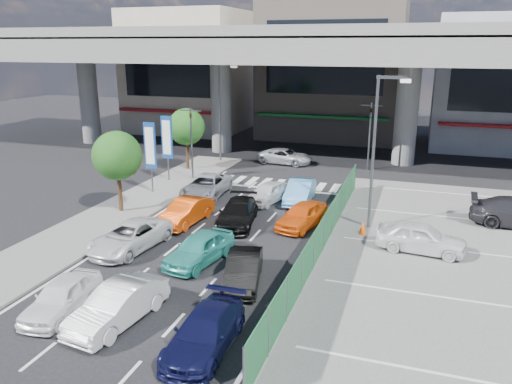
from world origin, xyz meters
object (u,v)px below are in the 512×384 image
(parked_sedan_white, at_px, (421,238))
(taxi_teal_mid, at_px, (199,248))
(street_lamp_left, at_px, (221,104))
(minivan_navy_back, at_px, (205,332))
(tree_near, at_px, (117,156))
(taxi_orange_left, at_px, (186,212))
(sedan_white_front_mid, at_px, (268,193))
(hatch_white_back_mid, at_px, (118,305))
(traffic_light_left, at_px, (191,126))
(signboard_near, at_px, (150,148))
(signboard_far, at_px, (167,139))
(tree_far, at_px, (186,127))
(kei_truck_front_right, at_px, (300,191))
(traffic_light_right, at_px, (371,120))
(traffic_cone, at_px, (363,227))
(street_lamp_right, at_px, (378,140))
(hatch_black_mid_right, at_px, (243,270))
(taxi_orange_right, at_px, (302,215))
(sedan_white_mid_left, at_px, (130,237))
(van_white_back_left, at_px, (62,297))
(wagon_silver_front_left, at_px, (206,186))
(sedan_black_mid, at_px, (238,213))
(crossing_wagon_silver, at_px, (285,156))

(parked_sedan_white, bearing_deg, taxi_teal_mid, 120.70)
(street_lamp_left, height_order, minivan_navy_back, street_lamp_left)
(tree_near, relative_size, minivan_navy_back, 1.13)
(taxi_orange_left, relative_size, sedan_white_front_mid, 1.11)
(taxi_orange_left, bearing_deg, hatch_white_back_mid, -72.16)
(traffic_light_left, bearing_deg, minivan_navy_back, -63.54)
(signboard_near, bearing_deg, hatch_white_back_mid, -64.51)
(signboard_far, bearing_deg, tree_far, 93.26)
(traffic_light_left, bearing_deg, hatch_white_back_mid, -72.29)
(hatch_white_back_mid, xyz_separation_m, kei_truck_front_right, (2.73, 15.76, 0.00))
(traffic_light_right, relative_size, traffic_cone, 7.01)
(street_lamp_right, relative_size, signboard_near, 1.70)
(traffic_light_left, height_order, taxi_teal_mid, traffic_light_left)
(hatch_black_mid_right, distance_m, taxi_orange_right, 7.26)
(tree_far, distance_m, taxi_teal_mid, 17.62)
(signboard_near, xyz_separation_m, signboard_far, (-0.40, 3.00, 0.00))
(hatch_white_back_mid, relative_size, traffic_cone, 5.65)
(street_lamp_right, relative_size, sedan_white_mid_left, 1.71)
(van_white_back_left, relative_size, taxi_orange_left, 0.92)
(traffic_light_left, relative_size, traffic_cone, 7.01)
(traffic_cone, bearing_deg, wagon_silver_front_left, 160.17)
(traffic_light_left, relative_size, street_lamp_left, 0.65)
(van_white_back_left, bearing_deg, tree_near, 107.27)
(tree_far, relative_size, wagon_silver_front_left, 0.98)
(sedan_white_mid_left, bearing_deg, van_white_back_left, -74.72)
(hatch_black_mid_right, bearing_deg, sedan_white_mid_left, 152.00)
(minivan_navy_back, xyz_separation_m, taxi_teal_mid, (-2.95, 6.02, 0.07))
(signboard_near, bearing_deg, sedan_black_mid, -27.07)
(traffic_light_left, distance_m, traffic_light_right, 13.63)
(traffic_cone, bearing_deg, traffic_light_right, 95.37)
(sedan_black_mid, relative_size, sedan_white_front_mid, 1.22)
(van_white_back_left, distance_m, sedan_white_mid_left, 5.97)
(traffic_light_right, relative_size, tree_far, 1.08)
(taxi_teal_mid, bearing_deg, parked_sedan_white, 35.18)
(signboard_near, height_order, hatch_white_back_mid, signboard_near)
(street_lamp_right, xyz_separation_m, hatch_black_mid_right, (-4.33, -8.25, -4.14))
(traffic_light_right, height_order, crossing_wagon_silver, traffic_light_right)
(signboard_near, relative_size, sedan_black_mid, 1.04)
(tree_near, xyz_separation_m, taxi_teal_mid, (7.28, -4.93, -2.70))
(taxi_orange_right, bearing_deg, taxi_teal_mid, -104.73)
(sedan_white_mid_left, bearing_deg, parked_sedan_white, 23.62)
(traffic_light_right, xyz_separation_m, parked_sedan_white, (4.17, -15.63, -3.17))
(van_white_back_left, bearing_deg, hatch_black_mid_right, 32.57)
(traffic_cone, bearing_deg, signboard_far, 156.71)
(taxi_teal_mid, relative_size, hatch_black_mid_right, 1.06)
(street_lamp_right, relative_size, street_lamp_left, 1.00)
(kei_truck_front_right, distance_m, traffic_cone, 6.32)
(tree_near, bearing_deg, sedan_white_front_mid, 31.24)
(traffic_cone, bearing_deg, tree_far, 146.41)
(street_lamp_left, height_order, signboard_far, street_lamp_left)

